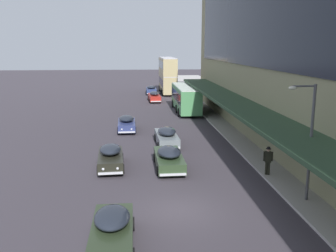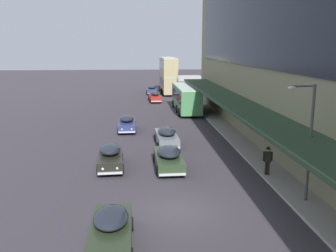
{
  "view_description": "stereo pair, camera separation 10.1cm",
  "coord_description": "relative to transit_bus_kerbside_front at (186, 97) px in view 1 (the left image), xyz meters",
  "views": [
    {
      "loc": [
        -2.12,
        -17.94,
        8.36
      ],
      "look_at": [
        0.62,
        13.87,
        1.54
      ],
      "focal_mm": 40.0,
      "sensor_mm": 36.0,
      "label": 1
    },
    {
      "loc": [
        -2.02,
        -17.95,
        8.36
      ],
      "look_at": [
        0.62,
        13.87,
        1.54
      ],
      "focal_mm": 40.0,
      "sensor_mm": 36.0,
      "label": 2
    }
  ],
  "objects": [
    {
      "name": "ground",
      "position": [
        -4.3,
        -29.94,
        -1.9
      ],
      "size": [
        240.0,
        240.0,
        0.0
      ],
      "primitive_type": "plane",
      "color": "#3B363D"
    },
    {
      "name": "transit_bus_kerbside_front",
      "position": [
        0.0,
        0.0,
        0.0
      ],
      "size": [
        2.84,
        10.75,
        3.32
      ],
      "color": "#4D9257",
      "rests_on": "ground"
    },
    {
      "name": "transit_bus_kerbside_rear",
      "position": [
        -0.68,
        19.82,
        1.53
      ],
      "size": [
        2.7,
        11.28,
        6.38
      ],
      "color": "tan",
      "rests_on": "ground"
    },
    {
      "name": "sedan_lead_near",
      "position": [
        -8.27,
        -22.52,
        -1.11
      ],
      "size": [
        1.99,
        4.66,
        1.61
      ],
      "color": "black",
      "rests_on": "ground"
    },
    {
      "name": "sedan_far_back",
      "position": [
        -3.69,
        18.41,
        -1.13
      ],
      "size": [
        1.9,
        4.39,
        1.53
      ],
      "color": "navy",
      "rests_on": "ground"
    },
    {
      "name": "sedan_oncoming_front",
      "position": [
        -3.85,
        -16.73,
        -1.12
      ],
      "size": [
        1.97,
        5.01,
        1.58
      ],
      "color": "slate",
      "rests_on": "ground"
    },
    {
      "name": "sedan_trailing_near",
      "position": [
        -7.41,
        -10.78,
        -1.15
      ],
      "size": [
        1.89,
        4.61,
        1.53
      ],
      "color": "navy",
      "rests_on": "ground"
    },
    {
      "name": "sedan_lead_mid",
      "position": [
        -7.52,
        -33.16,
        -1.14
      ],
      "size": [
        1.88,
        4.61,
        1.52
      ],
      "color": "#283420",
      "rests_on": "ground"
    },
    {
      "name": "sedan_oncoming_rear",
      "position": [
        -4.21,
        -23.02,
        -1.13
      ],
      "size": [
        2.02,
        5.02,
        1.56
      ],
      "color": "#2D4026",
      "rests_on": "ground"
    },
    {
      "name": "sedan_second_mid",
      "position": [
        -3.61,
        9.26,
        -1.11
      ],
      "size": [
        1.93,
        5.07,
        1.59
      ],
      "color": "red",
      "rests_on": "ground"
    },
    {
      "name": "pedestrian_at_kerb",
      "position": [
        2.04,
        -25.28,
        -0.72
      ],
      "size": [
        0.61,
        0.33,
        1.86
      ],
      "color": "black",
      "rests_on": "sidewalk_kerb"
    },
    {
      "name": "street_lamp",
      "position": [
        2.57,
        -29.45,
        1.96
      ],
      "size": [
        1.5,
        0.28,
        6.31
      ],
      "color": "#4C4C51",
      "rests_on": "sidewalk_kerb"
    }
  ]
}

